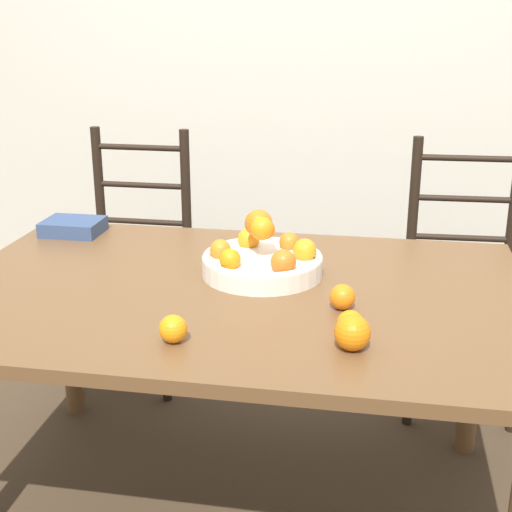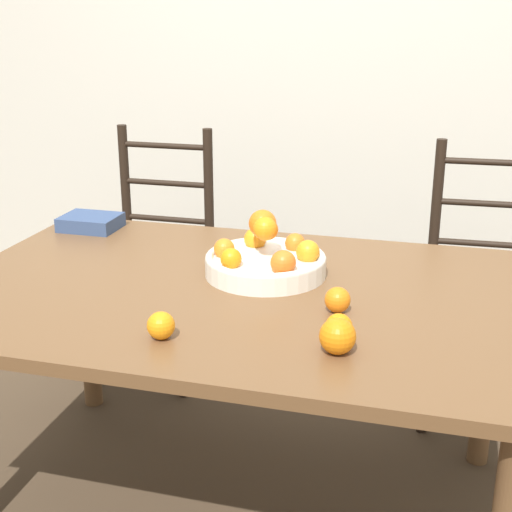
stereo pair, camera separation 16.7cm
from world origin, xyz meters
TOP-DOWN VIEW (x-y plane):
  - ground_plane at (0.00, 0.00)m, footprint 12.00×12.00m
  - wall_back at (0.00, 1.57)m, footprint 8.00×0.06m
  - dining_table at (0.00, 0.00)m, footprint 1.63×1.09m
  - fruit_bowl at (0.06, 0.12)m, footprint 0.35×0.35m
  - orange_loose_0 at (0.31, -0.10)m, footprint 0.07×0.07m
  - orange_loose_1 at (-0.07, -0.36)m, footprint 0.07×0.07m
  - orange_loose_2 at (0.34, -0.33)m, footprint 0.08×0.08m
  - orange_loose_3 at (0.34, -0.26)m, footprint 0.06×0.06m
  - chair_left at (-0.60, 0.83)m, footprint 0.42×0.40m
  - chair_right at (0.72, 0.83)m, footprint 0.44×0.42m
  - book_stack at (-0.65, 0.41)m, footprint 0.20×0.16m

SIDE VIEW (x-z plane):
  - ground_plane at x=0.00m, z-range 0.00..0.00m
  - chair_left at x=-0.60m, z-range -0.03..1.00m
  - chair_right at x=0.72m, z-range -0.03..1.00m
  - dining_table at x=0.00m, z-range 0.29..1.03m
  - book_stack at x=-0.65m, z-range 0.75..0.79m
  - orange_loose_3 at x=0.34m, z-range 0.75..0.81m
  - orange_loose_1 at x=-0.07m, z-range 0.75..0.81m
  - orange_loose_0 at x=0.31m, z-range 0.75..0.81m
  - orange_loose_2 at x=0.34m, z-range 0.75..0.83m
  - fruit_bowl at x=0.06m, z-range 0.70..0.89m
  - wall_back at x=0.00m, z-range 0.00..2.60m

